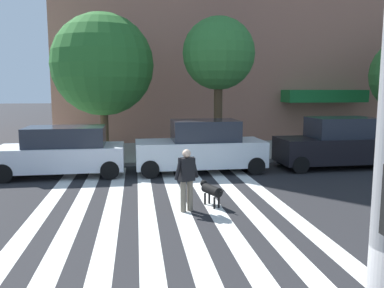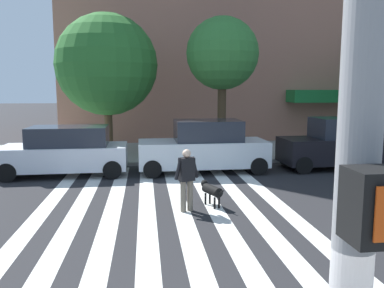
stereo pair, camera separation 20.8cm
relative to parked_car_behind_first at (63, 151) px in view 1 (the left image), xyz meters
The scene contains 10 objects.
ground_plane 6.89m from the parked_car_behind_first, 56.44° to the right, with size 160.00×160.00×0.00m, color #232326.
sidewalk_far 5.87m from the parked_car_behind_first, 49.47° to the left, with size 80.00×6.00×0.15m, color gray.
crosswalk_stripes 6.67m from the parked_car_behind_first, 59.38° to the right, with size 6.75×13.61×0.01m.
parked_car_behind_first is the anchor object (origin of this frame).
parked_car_third_in_line 5.14m from the parked_car_behind_first, ahead, with size 4.90×2.05×1.99m.
parked_car_fourth_in_line 10.70m from the parked_car_behind_first, ahead, with size 4.78×1.99×2.03m.
street_tree_nearest 5.00m from the parked_car_behind_first, 70.46° to the left, with size 4.54×4.54×6.35m.
street_tree_middle 7.84m from the parked_car_behind_first, 22.76° to the left, with size 3.20×3.20×6.16m.
pedestrian_dog_walker 6.27m from the parked_car_behind_first, 50.96° to the right, with size 0.69×0.37×1.64m.
dog_on_leash 6.48m from the parked_car_behind_first, 43.85° to the right, with size 0.53×1.04×0.65m.
Camera 1 is at (-1.08, -1.94, 3.18)m, focal length 36.87 mm.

